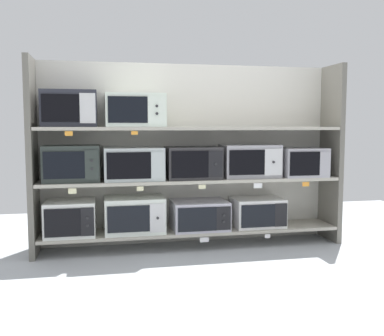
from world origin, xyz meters
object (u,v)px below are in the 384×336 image
microwave_3 (257,212)px  microwave_4 (72,163)px  microwave_7 (250,161)px  microwave_10 (135,110)px  microwave_9 (69,109)px  microwave_0 (70,218)px  microwave_6 (193,163)px  microwave_5 (134,164)px  microwave_1 (134,214)px  microwave_2 (199,215)px  microwave_8 (300,162)px

microwave_3 → microwave_4: 1.84m
microwave_7 → microwave_10: bearing=-180.0°
microwave_3 → microwave_9: size_ratio=1.02×
microwave_0 → microwave_6: bearing=-0.0°
microwave_6 → microwave_7: microwave_7 is taller
microwave_0 → microwave_10: microwave_10 is taller
microwave_3 → microwave_7: (-0.09, 0.00, 0.51)m
microwave_5 → microwave_0: bearing=-180.0°
microwave_1 → microwave_2: bearing=-0.0°
microwave_2 → microwave_8: bearing=0.0°
microwave_6 → microwave_9: 1.23m
microwave_4 → microwave_7: (1.68, -0.00, -0.00)m
microwave_1 → microwave_6: microwave_6 is taller
microwave_0 → microwave_9: bearing=1.1°
microwave_8 → microwave_5: bearing=180.0°
microwave_3 → microwave_7: size_ratio=0.88×
microwave_2 → microwave_9: 1.55m
microwave_4 → microwave_6: bearing=-0.0°
microwave_5 → microwave_10: 0.49m
microwave_10 → microwave_6: bearing=-0.0°
microwave_2 → microwave_0: bearing=180.0°
microwave_1 → microwave_3: 1.21m
microwave_0 → microwave_1: size_ratio=0.81×
microwave_0 → microwave_4: 0.50m
microwave_9 → microwave_0: bearing=-178.9°
microwave_3 → microwave_9: microwave_9 is taller
microwave_5 → microwave_7: size_ratio=0.98×
microwave_9 → microwave_8: bearing=-0.0°
microwave_7 → microwave_8: microwave_7 is taller
microwave_5 → microwave_3: bearing=0.0°
microwave_1 → microwave_5: 0.48m
microwave_2 → microwave_1: bearing=180.0°
microwave_0 → microwave_3: (1.79, 0.00, -0.02)m
microwave_8 → microwave_10: 1.71m
microwave_10 → microwave_3: bearing=-0.0°
microwave_0 → microwave_8: 2.28m
microwave_8 → microwave_3: bearing=180.0°
microwave_7 → microwave_6: bearing=-180.0°
microwave_5 → microwave_6: bearing=-0.0°
microwave_9 → microwave_3: bearing=-0.0°
microwave_3 → microwave_8: (0.44, -0.00, 0.49)m
microwave_1 → microwave_4: 0.74m
microwave_8 → microwave_9: size_ratio=0.92×
microwave_5 → microwave_9: microwave_9 is taller
microwave_9 → microwave_5: bearing=-0.0°
microwave_1 → microwave_7: 1.22m
microwave_1 → microwave_3: bearing=-0.0°
microwave_2 → microwave_3: bearing=0.0°
microwave_7 → microwave_8: (0.53, -0.00, -0.02)m
microwave_1 → microwave_5: (-0.00, -0.00, 0.48)m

